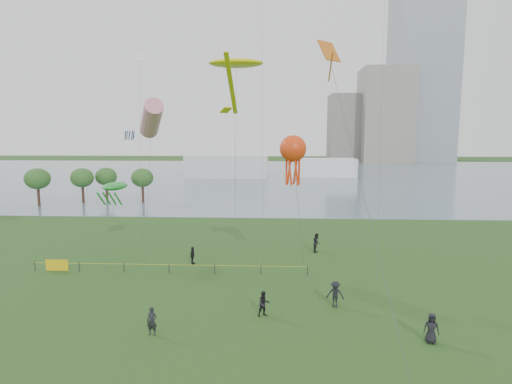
{
  "coord_description": "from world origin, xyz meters",
  "views": [
    {
      "loc": [
        1.44,
        -19.66,
        12.16
      ],
      "look_at": [
        0.0,
        10.0,
        8.0
      ],
      "focal_mm": 30.0,
      "sensor_mm": 36.0,
      "label": 1
    }
  ],
  "objects": [
    {
      "name": "fence",
      "position": [
        -13.98,
        15.82,
        0.55
      ],
      "size": [
        24.07,
        0.07,
        1.05
      ],
      "color": "black",
      "rests_on": "ground_plane"
    },
    {
      "name": "spectator_g",
      "position": [
        5.59,
        23.08,
        0.97
      ],
      "size": [
        0.97,
        1.11,
        1.94
      ],
      "primitive_type": "imported",
      "rotation": [
        0.0,
        0.0,
        1.3
      ],
      "color": "black",
      "rests_on": "ground_plane"
    },
    {
      "name": "spectator_a",
      "position": [
        0.65,
        7.42,
        0.85
      ],
      "size": [
        1.01,
        0.92,
        1.71
      ],
      "primitive_type": "imported",
      "rotation": [
        0.0,
        0.0,
        0.4
      ],
      "color": "black",
      "rests_on": "ground_plane"
    },
    {
      "name": "spectator_c",
      "position": [
        -6.32,
        18.47,
        0.81
      ],
      "size": [
        0.53,
        1.0,
        1.63
      ],
      "primitive_type": "imported",
      "rotation": [
        0.0,
        0.0,
        1.42
      ],
      "color": "black",
      "rests_on": "ground_plane"
    },
    {
      "name": "ground_plane",
      "position": [
        0.0,
        0.0,
        0.0
      ],
      "size": [
        400.0,
        400.0,
        0.0
      ],
      "primitive_type": "plane",
      "color": "#193812"
    },
    {
      "name": "tower",
      "position": [
        62.0,
        168.0,
        60.0
      ],
      "size": [
        24.0,
        24.0,
        120.0
      ],
      "primitive_type": "cube",
      "color": "gray",
      "rests_on": "ground_plane"
    },
    {
      "name": "kite_windsock",
      "position": [
        -10.7,
        21.62,
        13.46
      ],
      "size": [
        4.26,
        6.88,
        15.39
      ],
      "rotation": [
        0.0,
        0.0,
        -0.41
      ],
      "color": "#3F3F42"
    },
    {
      "name": "building_low",
      "position": [
        32.0,
        168.0,
        14.0
      ],
      "size": [
        16.0,
        18.0,
        28.0
      ],
      "primitive_type": "cube",
      "color": "slate",
      "rests_on": "ground_plane"
    },
    {
      "name": "spectator_d",
      "position": [
        10.47,
        4.24,
        0.89
      ],
      "size": [
        0.96,
        0.72,
        1.79
      ],
      "primitive_type": "imported",
      "rotation": [
        0.0,
        0.0,
        -0.19
      ],
      "color": "black",
      "rests_on": "ground_plane"
    },
    {
      "name": "kite_octopus",
      "position": [
        2.72,
        14.26,
        10.8
      ],
      "size": [
        2.21,
        2.11,
        11.94
      ],
      "rotation": [
        0.0,
        0.0,
        -0.33
      ],
      "color": "#3F3F42"
    },
    {
      "name": "kite_creature",
      "position": [
        -14.55,
        21.53,
        6.83
      ],
      "size": [
        2.25,
        8.18,
        7.25
      ],
      "rotation": [
        0.0,
        0.0,
        -0.02
      ],
      "color": "#3F3F42"
    },
    {
      "name": "spectator_f",
      "position": [
        -6.01,
        4.42,
        0.87
      ],
      "size": [
        0.67,
        0.47,
        1.73
      ],
      "primitive_type": "imported",
      "rotation": [
        0.0,
        0.0,
        -0.09
      ],
      "color": "black",
      "rests_on": "ground_plane"
    },
    {
      "name": "lake",
      "position": [
        0.0,
        100.0,
        0.02
      ],
      "size": [
        400.0,
        120.0,
        0.08
      ],
      "primitive_type": "cube",
      "color": "slate",
      "rests_on": "ground_plane"
    },
    {
      "name": "trees",
      "position": [
        -38.08,
        48.96,
        5.15
      ],
      "size": [
        31.71,
        14.53,
        8.55
      ],
      "color": "#321F17",
      "rests_on": "ground_plane"
    },
    {
      "name": "small_kites",
      "position": [
        -0.64,
        22.92,
        23.93
      ],
      "size": [
        24.19,
        5.44,
        9.01
      ],
      "color": "white"
    },
    {
      "name": "pavilion_left",
      "position": [
        -12.0,
        95.0,
        3.0
      ],
      "size": [
        22.0,
        8.0,
        6.0
      ],
      "primitive_type": "cube",
      "color": "silver",
      "rests_on": "ground_plane"
    },
    {
      "name": "pavilion_right",
      "position": [
        14.0,
        98.0,
        2.5
      ],
      "size": [
        18.0,
        7.0,
        5.0
      ],
      "primitive_type": "cube",
      "color": "white",
      "rests_on": "ground_plane"
    },
    {
      "name": "building_mid",
      "position": [
        46.0,
        162.0,
        19.0
      ],
      "size": [
        20.0,
        20.0,
        38.0
      ],
      "primitive_type": "cube",
      "color": "gray",
      "rests_on": "ground_plane"
    },
    {
      "name": "kite_stingray",
      "position": [
        -2.24,
        19.24,
        18.16
      ],
      "size": [
        4.89,
        10.01,
        18.63
      ],
      "rotation": [
        0.0,
        0.0,
        -0.27
      ],
      "color": "#3F3F42"
    },
    {
      "name": "kite_delta",
      "position": [
        4.45,
        4.44,
        15.65
      ],
      "size": [
        3.59,
        11.21,
        17.21
      ],
      "rotation": [
        0.0,
        0.0,
        -0.2
      ],
      "color": "#3F3F42"
    },
    {
      "name": "spectator_b",
      "position": [
        5.59,
        9.13,
        0.94
      ],
      "size": [
        1.31,
        0.89,
        1.88
      ],
      "primitive_type": "imported",
      "rotation": [
        0.0,
        0.0,
        -0.16
      ],
      "color": "black",
      "rests_on": "ground_plane"
    }
  ]
}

